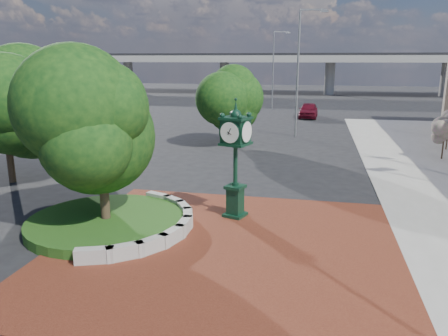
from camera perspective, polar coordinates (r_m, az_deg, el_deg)
ground at (r=16.45m, az=0.86°, el=-9.08°), size 200.00×200.00×0.00m
plaza at (r=15.55m, az=0.14°, el=-10.43°), size 12.00×12.00×0.04m
planter_wall at (r=17.04m, az=-8.18°, el=-7.41°), size 2.96×6.77×0.54m
grass_bed at (r=17.95m, az=-15.12°, el=-6.88°), size 6.10×6.10×0.40m
overpass at (r=84.91m, az=10.15°, el=13.89°), size 90.00×12.00×7.50m
tree_planter at (r=17.04m, az=-15.87°, el=4.27°), size 5.20×5.20×6.33m
tree_northwest at (r=25.54m, az=-26.84°, el=7.30°), size 5.60×5.60×6.93m
tree_street at (r=33.72m, az=0.10°, el=8.56°), size 4.40×4.40×5.45m
post_clock at (r=17.75m, az=1.51°, el=1.78°), size 1.23×1.23×4.90m
parked_car at (r=50.67m, az=10.97°, el=7.42°), size 2.16×5.01×1.68m
street_lamp_near at (r=37.52m, az=10.04°, el=13.25°), size 2.32×0.51×10.36m
street_lamp_far at (r=58.89m, az=6.67°, el=13.33°), size 2.15×0.92×9.93m
shrub_near at (r=32.06m, az=26.83°, el=3.80°), size 1.20×1.20×2.20m
shrub_mid at (r=35.58m, az=27.26°, el=4.62°), size 1.20×1.20×2.20m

